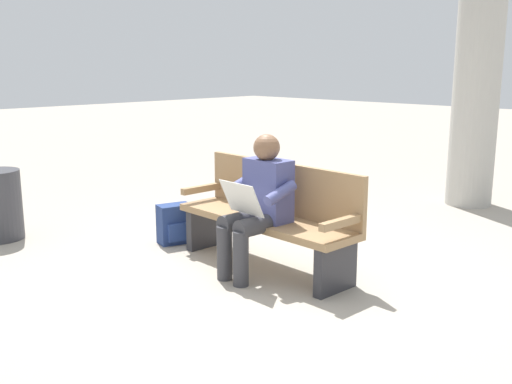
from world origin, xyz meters
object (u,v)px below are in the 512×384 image
(backpack, at_px, (175,224))
(support_pillar, at_px, (480,36))
(person_seated, at_px, (258,202))
(bench_near, at_px, (270,214))

(backpack, distance_m, support_pillar, 4.30)
(person_seated, distance_m, backpack, 1.29)
(person_seated, distance_m, support_pillar, 3.97)
(backpack, height_order, support_pillar, support_pillar)
(bench_near, xyz_separation_m, backpack, (1.12, 0.18, -0.27))
(bench_near, distance_m, backpack, 1.17)
(person_seated, height_order, backpack, person_seated)
(bench_near, xyz_separation_m, person_seated, (-0.09, 0.24, 0.17))
(bench_near, bearing_deg, backpack, 11.31)
(person_seated, bearing_deg, support_pillar, -89.19)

